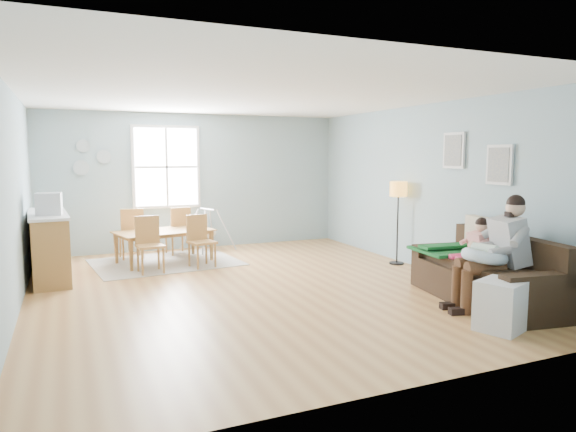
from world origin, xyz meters
name	(u,v)px	position (x,y,z in m)	size (l,w,h in m)	color
room	(254,115)	(0.00, 0.00, 2.42)	(8.40, 9.40, 3.90)	#AD723D
window	(166,167)	(-0.60, 3.46, 1.65)	(1.32, 0.08, 1.62)	silver
pictures	(475,157)	(2.97, -1.05, 1.85)	(0.05, 1.34, 0.74)	silver
wall_plates	(89,158)	(-2.00, 3.47, 1.83)	(0.67, 0.02, 0.66)	#8799A2
sofa	(489,278)	(2.51, -1.86, 0.31)	(1.24, 2.27, 0.87)	black
green_throw	(452,250)	(2.54, -1.13, 0.55)	(0.98, 0.82, 0.04)	#145928
beige_pillow	(479,235)	(2.82, -1.33, 0.78)	(0.14, 0.50, 0.50)	tan
father	(496,249)	(2.33, -2.14, 0.75)	(1.05, 0.60, 1.41)	gray
nursing_pillow	(484,256)	(2.17, -2.11, 0.67)	(0.54, 0.54, 0.15)	silver
infant	(482,248)	(2.17, -2.08, 0.76)	(0.20, 0.39, 0.14)	silver
toddler	(475,244)	(2.46, -1.64, 0.73)	(0.54, 0.29, 0.84)	white
floor_lamp	(398,196)	(2.80, 0.55, 1.19)	(0.29, 0.29, 1.43)	black
storage_cube	(501,306)	(1.82, -2.73, 0.27)	(0.61, 0.58, 0.54)	silver
rug	(166,262)	(-0.87, 2.24, 0.01)	(2.40, 1.83, 0.01)	#9F9992
dining_table	(165,247)	(-0.87, 2.24, 0.28)	(1.62, 0.90, 0.57)	brown
chair_sw	(149,241)	(-1.24, 1.61, 0.51)	(0.44, 0.44, 0.91)	olive
chair_se	(200,238)	(-0.39, 1.70, 0.50)	(0.48, 0.48, 0.88)	olive
chair_nw	(132,230)	(-1.37, 2.78, 0.53)	(0.44, 0.44, 0.93)	olive
chair_ne	(179,228)	(-0.50, 2.88, 0.52)	(0.48, 0.48, 0.91)	olive
counter	(49,245)	(-2.70, 1.78, 0.51)	(0.64, 1.85, 1.02)	brown
monitor	(49,204)	(-2.66, 1.44, 1.18)	(0.36, 0.35, 0.32)	#BBBBC0
baby_swing	(208,232)	(0.11, 3.10, 0.37)	(1.04, 1.05, 0.83)	#BBBBC0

